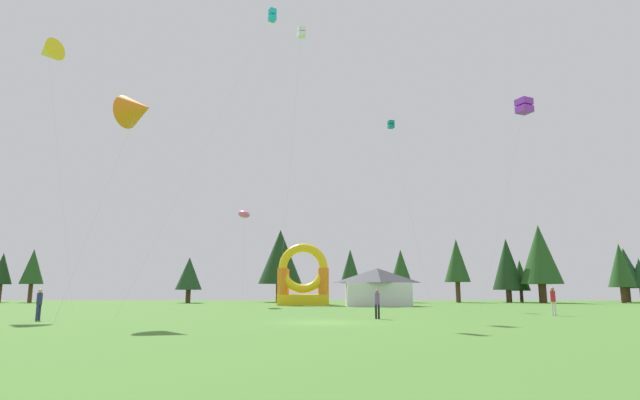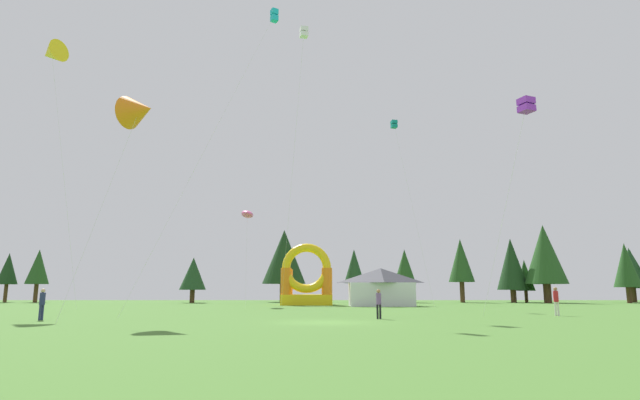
# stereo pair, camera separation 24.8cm
# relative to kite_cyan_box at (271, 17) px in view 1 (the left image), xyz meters

# --- Properties ---
(ground_plane) EXTENTS (120.00, 120.00, 0.00)m
(ground_plane) POSITION_rel_kite_cyan_box_xyz_m (3.85, -9.34, -22.72)
(ground_plane) COLOR #47752D
(kite_cyan_box) EXTENTS (9.14, 5.28, 23.39)m
(kite_cyan_box) POSITION_rel_kite_cyan_box_xyz_m (0.00, 0.00, 0.00)
(kite_cyan_box) COLOR #19B7CC
(kite_cyan_box) RESTS_ON ground_plane
(kite_teal_box) EXTENTS (4.04, 1.21, 19.05)m
(kite_teal_box) POSITION_rel_kite_cyan_box_xyz_m (11.37, 14.02, -4.16)
(kite_teal_box) COLOR #0C7F7A
(kite_teal_box) RESTS_ON ground_plane
(kite_white_box) EXTENTS (2.77, 8.93, 24.80)m
(kite_white_box) POSITION_rel_kite_cyan_box_xyz_m (2.20, 5.46, 1.51)
(kite_white_box) COLOR white
(kite_white_box) RESTS_ON ground_plane
(kite_orange_delta) EXTENTS (3.14, 5.50, 13.45)m
(kite_orange_delta) POSITION_rel_kite_cyan_box_xyz_m (-7.33, -7.29, -10.30)
(kite_orange_delta) COLOR orange
(kite_orange_delta) RESTS_ON ground_plane
(kite_yellow_delta) EXTENTS (3.27, 5.65, 23.20)m
(kite_yellow_delta) POSITION_rel_kite_cyan_box_xyz_m (-19.84, 4.93, -0.61)
(kite_yellow_delta) COLOR yellow
(kite_yellow_delta) RESTS_ON ground_plane
(kite_pink_parafoil) EXTENTS (1.94, 5.10, 10.36)m
(kite_pink_parafoil) POSITION_rel_kite_cyan_box_xyz_m (-4.26, 18.07, -12.93)
(kite_pink_parafoil) COLOR #EA599E
(kite_pink_parafoil) RESTS_ON ground_plane
(kite_purple_box) EXTENTS (2.49, 5.06, 13.38)m
(kite_purple_box) POSITION_rel_kite_cyan_box_xyz_m (16.39, -6.83, -9.81)
(kite_purple_box) COLOR purple
(kite_purple_box) RESTS_ON ground_plane
(person_far_side) EXTENTS (0.37, 0.37, 1.73)m
(person_far_side) POSITION_rel_kite_cyan_box_xyz_m (7.12, -6.11, -21.69)
(person_far_side) COLOR black
(person_far_side) RESTS_ON ground_plane
(person_left_edge) EXTENTS (0.39, 0.39, 1.76)m
(person_left_edge) POSITION_rel_kite_cyan_box_xyz_m (-12.12, -7.36, -21.67)
(person_left_edge) COLOR navy
(person_left_edge) RESTS_ON ground_plane
(person_midfield) EXTENTS (0.33, 0.33, 1.87)m
(person_midfield) POSITION_rel_kite_cyan_box_xyz_m (19.33, -2.35, -21.61)
(person_midfield) COLOR silver
(person_midfield) RESTS_ON ground_plane
(inflatable_orange_dome) EXTENTS (5.76, 4.23, 6.86)m
(inflatable_orange_dome) POSITION_rel_kite_cyan_box_xyz_m (2.14, 21.83, -20.30)
(inflatable_orange_dome) COLOR yellow
(inflatable_orange_dome) RESTS_ON ground_plane
(festival_tent) EXTENTS (6.68, 4.15, 3.98)m
(festival_tent) POSITION_rel_kite_cyan_box_xyz_m (10.14, 18.26, -20.73)
(festival_tent) COLOR silver
(festival_tent) RESTS_ON ground_plane
(tree_row_0) EXTENTS (2.70, 2.70, 6.81)m
(tree_row_0) POSITION_rel_kite_cyan_box_xyz_m (-40.00, 35.14, -18.15)
(tree_row_0) COLOR #4C331E
(tree_row_0) RESTS_ON ground_plane
(tree_row_1) EXTENTS (3.07, 3.07, 7.30)m
(tree_row_1) POSITION_rel_kite_cyan_box_xyz_m (-35.63, 34.80, -17.88)
(tree_row_1) COLOR #4C331E
(tree_row_1) RESTS_ON ground_plane
(tree_row_2) EXTENTS (3.49, 3.49, 5.99)m
(tree_row_2) POSITION_rel_kite_cyan_box_xyz_m (-13.34, 32.14, -18.91)
(tree_row_2) COLOR #4C331E
(tree_row_2) RESTS_ON ground_plane
(tree_row_3) EXTENTS (6.17, 6.17, 10.21)m
(tree_row_3) POSITION_rel_kite_cyan_box_xyz_m (-1.49, 36.45, -16.39)
(tree_row_3) COLOR #4C331E
(tree_row_3) RESTS_ON ground_plane
(tree_row_4) EXTENTS (2.80, 2.80, 7.32)m
(tree_row_4) POSITION_rel_kite_cyan_box_xyz_m (8.43, 35.12, -17.81)
(tree_row_4) COLOR #4C331E
(tree_row_4) RESTS_ON ground_plane
(tree_row_5) EXTENTS (3.02, 3.02, 7.23)m
(tree_row_5) POSITION_rel_kite_cyan_box_xyz_m (15.34, 34.11, -17.92)
(tree_row_5) COLOR #4C331E
(tree_row_5) RESTS_ON ground_plane
(tree_row_6) EXTENTS (3.52, 3.52, 8.71)m
(tree_row_6) POSITION_rel_kite_cyan_box_xyz_m (23.19, 34.31, -17.04)
(tree_row_6) COLOR #4C331E
(tree_row_6) RESTS_ON ground_plane
(tree_row_7) EXTENTS (4.17, 4.17, 8.75)m
(tree_row_7) POSITION_rel_kite_cyan_box_xyz_m (30.06, 33.97, -17.52)
(tree_row_7) COLOR #4C331E
(tree_row_7) RESTS_ON ground_plane
(tree_row_8) EXTENTS (2.52, 2.52, 5.85)m
(tree_row_8) POSITION_rel_kite_cyan_box_xyz_m (32.09, 34.72, -19.04)
(tree_row_8) COLOR #4C331E
(tree_row_8) RESTS_ON ground_plane
(tree_row_9) EXTENTS (5.48, 5.48, 10.37)m
(tree_row_9) POSITION_rel_kite_cyan_box_xyz_m (33.73, 31.71, -16.35)
(tree_row_9) COLOR #4C331E
(tree_row_9) RESTS_ON ground_plane
(tree_row_10) EXTENTS (3.36, 3.36, 7.83)m
(tree_row_10) POSITION_rel_kite_cyan_box_xyz_m (44.05, 31.00, -17.83)
(tree_row_10) COLOR #4C331E
(tree_row_10) RESTS_ON ground_plane
(tree_row_11) EXTENTS (4.33, 4.33, 7.54)m
(tree_row_11) POSITION_rel_kite_cyan_box_xyz_m (47.27, 35.37, -17.84)
(tree_row_11) COLOR #4C331E
(tree_row_11) RESTS_ON ground_plane
(tree_row_12) EXTENTS (2.89, 2.89, 6.04)m
(tree_row_12) POSITION_rel_kite_cyan_box_xyz_m (48.53, 34.11, -18.78)
(tree_row_12) COLOR #4C331E
(tree_row_12) RESTS_ON ground_plane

